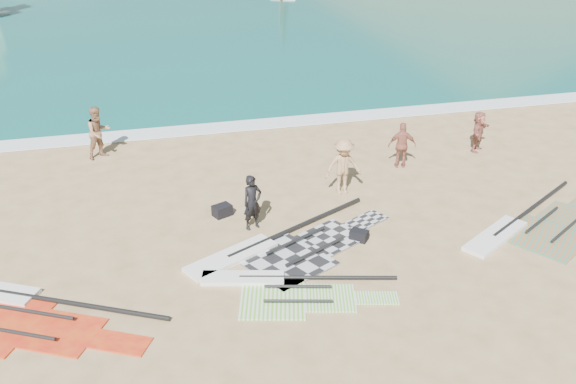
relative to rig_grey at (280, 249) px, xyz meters
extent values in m
plane|color=tan|center=(1.08, -2.52, -0.05)|extent=(300.00, 300.00, 0.00)
cube|color=white|center=(1.08, 9.78, -0.05)|extent=(300.00, 1.20, 0.04)
cube|color=black|center=(-0.03, -0.55, -0.03)|extent=(2.80, 2.90, 0.04)
cube|color=black|center=(1.55, 0.27, -0.03)|extent=(2.05, 2.00, 0.04)
cube|color=black|center=(2.83, 0.95, -0.03)|extent=(1.49, 1.21, 0.04)
cylinder|color=black|center=(0.79, 1.00, 0.05)|extent=(4.58, 2.48, 0.12)
cylinder|color=black|center=(0.48, 0.15, 0.11)|extent=(1.91, 1.06, 0.09)
cylinder|color=black|center=(0.84, -0.54, 0.11)|extent=(1.91, 1.06, 0.09)
cube|color=white|center=(-1.38, -0.13, 0.01)|extent=(2.70, 1.88, 0.12)
cube|color=#67CC27|center=(-0.70, -2.15, -0.03)|extent=(1.94, 2.06, 0.04)
cube|color=#67CC27|center=(0.64, -2.49, -0.03)|extent=(1.45, 1.39, 0.04)
cube|color=#67CC27|center=(1.74, -2.77, -0.03)|extent=(1.13, 0.76, 0.04)
cylinder|color=black|center=(0.59, -1.67, 0.05)|extent=(3.88, 1.07, 0.10)
cylinder|color=black|center=(-0.04, -2.00, 0.11)|extent=(1.61, 0.47, 0.07)
cylinder|color=black|center=(-0.19, -2.59, 0.11)|extent=(1.61, 0.47, 0.07)
cube|color=white|center=(-1.26, -1.20, 0.01)|extent=(2.15, 1.06, 0.12)
cube|color=orange|center=(7.37, -1.16, -0.03)|extent=(2.76, 2.82, 0.04)
cube|color=orange|center=(8.81, -0.25, -0.03)|extent=(2.00, 1.97, 0.04)
cylinder|color=black|center=(8.03, 0.39, 0.05)|extent=(4.22, 2.70, 0.12)
cylinder|color=black|center=(7.80, -0.45, 0.11)|extent=(1.76, 1.15, 0.09)
cylinder|color=black|center=(8.20, -1.08, 0.11)|extent=(1.76, 1.15, 0.09)
cube|color=white|center=(6.05, -0.85, 0.01)|extent=(2.54, 1.94, 0.12)
cube|color=red|center=(-5.54, -2.31, -0.03)|extent=(1.97, 1.93, 0.04)
cube|color=red|center=(-4.31, -2.96, -0.03)|extent=(1.43, 1.17, 0.04)
cylinder|color=black|center=(-5.37, -1.31, 0.05)|extent=(4.40, 2.41, 0.12)
cylinder|color=black|center=(-6.21, -1.53, 0.11)|extent=(1.84, 1.03, 0.09)
cylinder|color=black|center=(-6.56, -2.19, 0.11)|extent=(1.84, 1.03, 0.09)
cube|color=black|center=(-1.23, 2.37, 0.12)|extent=(0.64, 0.57, 0.34)
cube|color=black|center=(2.28, 0.00, 0.10)|extent=(0.59, 0.57, 0.29)
imported|color=black|center=(-0.48, 1.42, 0.77)|extent=(0.70, 0.59, 1.65)
imported|color=#9D7050|center=(-4.80, 7.89, 0.91)|extent=(1.17, 1.10, 1.92)
imported|color=tan|center=(2.78, 2.99, 0.87)|extent=(1.20, 0.70, 1.85)
imported|color=#A55E4B|center=(5.41, 4.43, 0.77)|extent=(1.03, 0.64, 1.64)
imported|color=#A25D4F|center=(8.75, 5.15, 0.71)|extent=(1.31, 1.33, 1.52)
camera|label=1|loc=(-3.45, -14.63, 9.13)|focal=40.00mm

